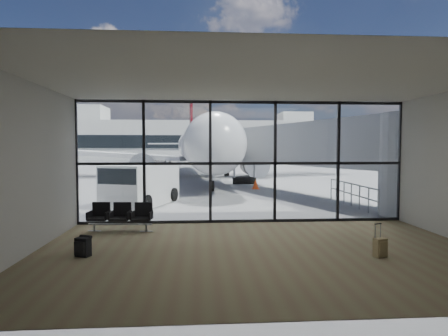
{
  "coord_description": "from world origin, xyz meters",
  "views": [
    {
      "loc": [
        -1.62,
        -13.7,
        2.75
      ],
      "look_at": [
        -0.49,
        3.0,
        1.88
      ],
      "focal_mm": 30.0,
      "sensor_mm": 36.0,
      "label": 1
    }
  ],
  "objects": [
    {
      "name": "tree_3",
      "position": [
        -27.0,
        72.0,
        4.63
      ],
      "size": [
        4.95,
        4.95,
        7.12
      ],
      "color": "#382619",
      "rests_on": "ground"
    },
    {
      "name": "traffic_cone_c",
      "position": [
        2.22,
        11.37,
        0.32
      ],
      "size": [
        0.47,
        0.47,
        0.68
      ],
      "color": "#FF460D",
      "rests_on": "ground"
    },
    {
      "name": "tree_0",
      "position": [
        -45.0,
        72.0,
        4.63
      ],
      "size": [
        4.95,
        4.95,
        7.12
      ],
      "color": "#382619",
      "rests_on": "ground"
    },
    {
      "name": "seating_row",
      "position": [
        -4.22,
        -1.11,
        0.52
      ],
      "size": [
        2.12,
        0.78,
        0.94
      ],
      "rotation": [
        0.0,
        0.0,
        -0.1
      ],
      "color": "gray",
      "rests_on": "ground"
    },
    {
      "name": "belt_loader",
      "position": [
        -6.02,
        24.11,
        0.63
      ],
      "size": [
        2.48,
        4.3,
        1.88
      ],
      "rotation": [
        0.0,
        0.0,
        -0.29
      ],
      "color": "black",
      "rests_on": "ground"
    },
    {
      "name": "tree_4",
      "position": [
        -21.0,
        72.0,
        5.25
      ],
      "size": [
        5.61,
        5.61,
        8.07
      ],
      "color": "#382619",
      "rests_on": "ground"
    },
    {
      "name": "lounge_shell",
      "position": [
        0.0,
        -4.8,
        2.65
      ],
      "size": [
        12.02,
        8.01,
        4.51
      ],
      "color": "brown",
      "rests_on": "ground"
    },
    {
      "name": "airliner",
      "position": [
        -1.69,
        24.61,
        2.96
      ],
      "size": [
        32.58,
        37.77,
        9.73
      ],
      "rotation": [
        0.0,
        0.0,
        0.06
      ],
      "color": "silver",
      "rests_on": "ground"
    },
    {
      "name": "far_terminal",
      "position": [
        -0.59,
        61.97,
        4.21
      ],
      "size": [
        80.0,
        12.2,
        11.0
      ],
      "color": "#B0AFAB",
      "rests_on": "ground"
    },
    {
      "name": "tree_2",
      "position": [
        -33.0,
        72.0,
        5.88
      ],
      "size": [
        6.27,
        6.27,
        9.03
      ],
      "color": "#382619",
      "rests_on": "ground"
    },
    {
      "name": "apron_railing",
      "position": [
        5.6,
        3.5,
        0.72
      ],
      "size": [
        0.06,
        5.46,
        1.11
      ],
      "color": "gray",
      "rests_on": "ground"
    },
    {
      "name": "tree_5",
      "position": [
        -15.0,
        72.0,
        5.88
      ],
      "size": [
        6.27,
        6.27,
        9.03
      ],
      "color": "#382619",
      "rests_on": "ground"
    },
    {
      "name": "ground",
      "position": [
        0.0,
        40.0,
        0.0
      ],
      "size": [
        220.0,
        220.0,
        0.0
      ],
      "primitive_type": "plane",
      "color": "slate",
      "rests_on": "ground"
    },
    {
      "name": "backpack",
      "position": [
        -4.57,
        -4.11,
        0.26
      ],
      "size": [
        0.42,
        0.41,
        0.53
      ],
      "rotation": [
        0.0,
        0.0,
        -0.38
      ],
      "color": "black",
      "rests_on": "ground"
    },
    {
      "name": "service_van",
      "position": [
        -4.44,
        4.66,
        1.02
      ],
      "size": [
        3.41,
        4.98,
        1.99
      ],
      "rotation": [
        0.0,
        0.0,
        -0.34
      ],
      "color": "silver",
      "rests_on": "ground"
    },
    {
      "name": "glass_curtain_wall",
      "position": [
        0.0,
        0.0,
        2.25
      ],
      "size": [
        12.1,
        0.12,
        4.5
      ],
      "color": "white",
      "rests_on": "ground"
    },
    {
      "name": "jet_bridge",
      "position": [
        4.9,
        7.07,
        2.76
      ],
      "size": [
        8.0,
        16.5,
        4.33
      ],
      "color": "#A1A3A7",
      "rests_on": "ground"
    },
    {
      "name": "suitcase",
      "position": [
        2.94,
        -4.69,
        0.26
      ],
      "size": [
        0.36,
        0.3,
        0.85
      ],
      "rotation": [
        0.0,
        0.0,
        0.33
      ],
      "color": "olive",
      "rests_on": "ground"
    },
    {
      "name": "traffic_cone_a",
      "position": [
        -0.64,
        13.54,
        0.24
      ],
      "size": [
        0.36,
        0.36,
        0.51
      ],
      "color": "#FF360D",
      "rests_on": "ground"
    },
    {
      "name": "mobile_stairs",
      "position": [
        -13.21,
        15.36,
        0.57
      ],
      "size": [
        1.96,
        3.48,
        2.39
      ],
      "rotation": [
        0.0,
        0.0,
        0.05
      ],
      "color": "gold",
      "rests_on": "ground"
    },
    {
      "name": "tree_1",
      "position": [
        -39.0,
        72.0,
        5.25
      ],
      "size": [
        5.61,
        5.61,
        8.07
      ],
      "color": "#382619",
      "rests_on": "ground"
    }
  ]
}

